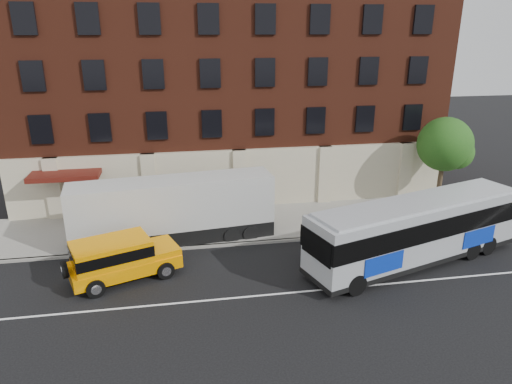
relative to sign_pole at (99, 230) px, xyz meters
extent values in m
plane|color=black|center=(8.50, -6.15, -1.45)|extent=(120.00, 120.00, 0.00)
cube|color=#9A988C|center=(8.50, 2.85, -1.38)|extent=(60.00, 6.00, 0.15)
cube|color=#9A988C|center=(8.50, -0.15, -1.38)|extent=(60.00, 0.25, 0.15)
cube|color=white|center=(8.50, -5.65, -1.45)|extent=(60.00, 0.12, 0.01)
cube|color=#592315|center=(8.50, 10.85, 6.20)|extent=(30.00, 10.00, 15.00)
cube|color=#BCB295|center=(8.50, 5.70, 0.70)|extent=(30.00, 0.35, 4.00)
cube|color=#4F140E|center=(-2.50, 4.85, 1.80)|extent=(4.20, 2.20, 0.30)
cube|color=#BCB295|center=(-3.50, 5.60, 0.70)|extent=(0.90, 0.55, 4.00)
cube|color=#BCB295|center=(2.50, 5.60, 0.70)|extent=(0.90, 0.55, 4.00)
cube|color=#BCB295|center=(8.50, 5.60, 0.70)|extent=(0.90, 0.55, 4.00)
cube|color=#BCB295|center=(14.50, 5.60, 0.70)|extent=(0.90, 0.55, 4.00)
cube|color=#BCB295|center=(20.50, 5.60, 0.70)|extent=(0.90, 0.55, 4.00)
cube|color=black|center=(-3.75, 5.77, 4.50)|extent=(1.30, 0.20, 1.80)
cube|color=black|center=(-0.25, 5.77, 4.50)|extent=(1.30, 0.20, 1.80)
cube|color=black|center=(3.25, 5.77, 4.50)|extent=(1.30, 0.20, 1.80)
cube|color=black|center=(6.75, 5.77, 4.50)|extent=(1.30, 0.20, 1.80)
cube|color=black|center=(10.25, 5.77, 4.50)|extent=(1.30, 0.20, 1.80)
cube|color=black|center=(13.75, 5.77, 4.50)|extent=(1.30, 0.20, 1.80)
cube|color=black|center=(17.25, 5.77, 4.50)|extent=(1.30, 0.20, 1.80)
cube|color=black|center=(20.75, 5.77, 4.50)|extent=(1.30, 0.20, 1.80)
cube|color=black|center=(-3.75, 5.77, 7.70)|extent=(1.30, 0.20, 1.80)
cube|color=black|center=(-0.25, 5.77, 7.70)|extent=(1.30, 0.20, 1.80)
cube|color=black|center=(3.25, 5.77, 7.70)|extent=(1.30, 0.20, 1.80)
cube|color=black|center=(6.75, 5.77, 7.70)|extent=(1.30, 0.20, 1.80)
cube|color=black|center=(10.25, 5.77, 7.70)|extent=(1.30, 0.20, 1.80)
cube|color=black|center=(13.75, 5.77, 7.70)|extent=(1.30, 0.20, 1.80)
cube|color=black|center=(17.25, 5.77, 7.70)|extent=(1.30, 0.20, 1.80)
cube|color=black|center=(20.75, 5.77, 7.70)|extent=(1.30, 0.20, 1.80)
cube|color=black|center=(-3.75, 5.77, 10.90)|extent=(1.30, 0.20, 1.80)
cube|color=black|center=(-0.25, 5.77, 10.90)|extent=(1.30, 0.20, 1.80)
cube|color=black|center=(3.25, 5.77, 10.90)|extent=(1.30, 0.20, 1.80)
cube|color=black|center=(6.75, 5.77, 10.90)|extent=(1.30, 0.20, 1.80)
cube|color=black|center=(10.25, 5.77, 10.90)|extent=(1.30, 0.20, 1.80)
cube|color=black|center=(13.75, 5.77, 10.90)|extent=(1.30, 0.20, 1.80)
cube|color=black|center=(17.25, 5.77, 10.90)|extent=(1.30, 0.20, 1.80)
cube|color=black|center=(20.75, 5.77, 10.90)|extent=(1.30, 0.20, 1.80)
cube|color=black|center=(-2.00, 5.63, 0.30)|extent=(2.60, 0.15, 2.80)
cube|color=black|center=(4.00, 5.63, 0.30)|extent=(2.60, 0.15, 2.80)
cube|color=black|center=(10.00, 5.63, 0.30)|extent=(2.60, 0.15, 2.80)
cube|color=black|center=(16.00, 5.63, 0.30)|extent=(2.60, 0.15, 2.80)
cylinder|color=slate|center=(0.00, 0.05, -0.20)|extent=(0.07, 0.07, 2.50)
cube|color=white|center=(0.00, -0.10, 0.60)|extent=(0.30, 0.03, 0.40)
cube|color=white|center=(0.00, -0.10, 0.10)|extent=(0.30, 0.03, 0.35)
cylinder|color=#382B1C|center=(22.00, 3.35, 0.20)|extent=(0.32, 0.32, 3.00)
sphere|color=#184E16|center=(22.00, 3.35, 3.10)|extent=(3.60, 3.60, 3.60)
sphere|color=#184E16|center=(22.70, 2.95, 2.60)|extent=(2.20, 2.20, 2.20)
sphere|color=#184E16|center=(21.40, 3.75, 2.70)|extent=(2.00, 2.00, 2.00)
cube|color=#A3A7AC|center=(16.67, -3.68, 0.43)|extent=(12.91, 6.34, 3.02)
cube|color=black|center=(16.67, -3.68, -0.98)|extent=(12.98, 6.40, 0.26)
cube|color=#A3A7AC|center=(16.67, -3.68, 1.99)|extent=(12.21, 5.84, 0.13)
cube|color=black|center=(16.67, -3.68, 0.93)|extent=(13.02, 6.44, 1.06)
cube|color=#0B2CA9|center=(13.84, -5.99, -0.13)|extent=(2.23, 0.74, 0.95)
cube|color=#0B2CA9|center=(19.29, -1.44, -0.13)|extent=(2.23, 0.74, 0.95)
cylinder|color=black|center=(12.38, -6.29, -0.92)|extent=(1.10, 0.62, 1.06)
cylinder|color=black|center=(11.66, -4.00, -0.92)|extent=(1.10, 0.62, 1.06)
cylinder|color=black|center=(19.85, -3.93, -0.92)|extent=(1.10, 0.62, 1.06)
cylinder|color=black|center=(19.13, -1.65, -0.92)|extent=(1.10, 0.62, 1.06)
cylinder|color=black|center=(21.06, -3.55, -0.92)|extent=(1.10, 0.62, 1.06)
cylinder|color=black|center=(20.35, -1.27, -0.92)|extent=(1.10, 0.62, 1.06)
cube|color=#FF9800|center=(1.60, -2.86, -0.74)|extent=(5.69, 3.89, 0.66)
cube|color=#FF9800|center=(1.03, -3.07, 0.14)|extent=(4.14, 3.27, 1.10)
cube|color=black|center=(1.03, -3.07, 0.19)|extent=(4.19, 3.33, 0.55)
cube|color=#FF9800|center=(3.29, -2.23, -0.25)|extent=(2.27, 2.52, 0.33)
cube|color=black|center=(4.08, -1.94, -0.68)|extent=(0.67, 1.67, 0.60)
cylinder|color=black|center=(-1.02, -3.83, -0.25)|extent=(0.52, 0.86, 0.83)
cylinder|color=black|center=(3.56, -3.27, -1.01)|extent=(0.93, 0.59, 0.88)
cylinder|color=silver|center=(3.56, -3.27, -1.01)|extent=(0.57, 0.48, 0.48)
cylinder|color=black|center=(2.82, -1.26, -1.01)|extent=(0.93, 0.59, 0.88)
cylinder|color=silver|center=(2.82, -1.26, -1.01)|extent=(0.57, 0.48, 0.48)
cylinder|color=black|center=(0.38, -4.46, -1.01)|extent=(0.93, 0.59, 0.88)
cylinder|color=silver|center=(0.38, -4.46, -1.01)|extent=(0.57, 0.48, 0.48)
cylinder|color=black|center=(-0.37, -2.44, -1.01)|extent=(0.93, 0.59, 0.88)
cylinder|color=silver|center=(-0.37, -2.44, -1.01)|extent=(0.57, 0.48, 0.48)
cube|color=black|center=(4.05, 0.95, -0.93)|extent=(11.64, 3.59, 1.05)
cube|color=silver|center=(4.05, 0.95, 0.98)|extent=(11.64, 3.63, 2.77)
cylinder|color=black|center=(-0.09, -0.63, -0.97)|extent=(0.98, 0.38, 0.95)
cylinder|color=black|center=(-0.34, 1.55, -0.97)|extent=(0.98, 0.38, 0.95)
cylinder|color=black|center=(1.05, -0.50, -0.97)|extent=(0.98, 0.38, 0.95)
cylinder|color=black|center=(0.80, 1.68, -0.97)|extent=(0.98, 0.38, 0.95)
cylinder|color=black|center=(7.30, 0.22, -0.97)|extent=(0.98, 0.38, 0.95)
cylinder|color=black|center=(7.05, 2.40, -0.97)|extent=(0.98, 0.38, 0.95)
cylinder|color=black|center=(8.44, 0.36, -0.97)|extent=(0.98, 0.38, 0.95)
cylinder|color=black|center=(8.19, 2.54, -0.97)|extent=(0.98, 0.38, 0.95)
camera|label=1|loc=(4.60, -24.27, 10.45)|focal=32.63mm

